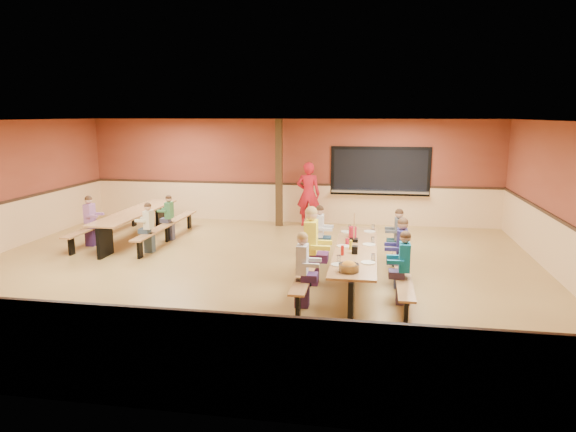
# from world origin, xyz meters

# --- Properties ---
(ground) EXTENTS (12.00, 12.00, 0.00)m
(ground) POSITION_xyz_m (0.00, 0.00, 0.00)
(ground) COLOR olive
(ground) RESTS_ON ground
(room_envelope) EXTENTS (12.04, 10.04, 3.02)m
(room_envelope) POSITION_xyz_m (0.00, 0.00, 0.69)
(room_envelope) COLOR brown
(room_envelope) RESTS_ON ground
(kitchen_pass_through) EXTENTS (2.78, 0.28, 1.38)m
(kitchen_pass_through) POSITION_xyz_m (2.60, 4.96, 1.49)
(kitchen_pass_through) COLOR black
(kitchen_pass_through) RESTS_ON ground
(structural_post) EXTENTS (0.18, 0.18, 3.00)m
(structural_post) POSITION_xyz_m (-0.20, 4.40, 1.50)
(structural_post) COLOR #312110
(structural_post) RESTS_ON ground
(cafeteria_table_main) EXTENTS (1.91, 3.70, 0.74)m
(cafeteria_table_main) POSITION_xyz_m (2.14, -0.63, 0.53)
(cafeteria_table_main) COLOR #9F6D3F
(cafeteria_table_main) RESTS_ON ground
(cafeteria_table_second) EXTENTS (1.91, 3.70, 0.74)m
(cafeteria_table_second) POSITION_xyz_m (-3.44, 2.11, 0.53)
(cafeteria_table_second) COLOR #9F6D3F
(cafeteria_table_second) RESTS_ON ground
(seated_child_white_left) EXTENTS (0.38, 0.31, 1.24)m
(seated_child_white_left) POSITION_xyz_m (1.32, -1.72, 0.62)
(seated_child_white_left) COLOR silver
(seated_child_white_left) RESTS_ON ground
(seated_adult_yellow) EXTENTS (0.48, 0.40, 1.45)m
(seated_adult_yellow) POSITION_xyz_m (1.32, -0.56, 0.72)
(seated_adult_yellow) COLOR yellow
(seated_adult_yellow) RESTS_ON ground
(seated_child_grey_left) EXTENTS (0.37, 0.31, 1.22)m
(seated_child_grey_left) POSITION_xyz_m (1.32, 0.90, 0.61)
(seated_child_grey_left) COLOR white
(seated_child_grey_left) RESTS_ON ground
(seated_child_teal_right) EXTENTS (0.38, 0.31, 1.23)m
(seated_child_teal_right) POSITION_xyz_m (2.97, -1.32, 0.61)
(seated_child_teal_right) COLOR #0F739C
(seated_child_teal_right) RESTS_ON ground
(seated_child_navy_right) EXTENTS (0.41, 0.33, 1.28)m
(seated_child_navy_right) POSITION_xyz_m (2.97, -0.48, 0.64)
(seated_child_navy_right) COLOR navy
(seated_child_navy_right) RESTS_ON ground
(seated_child_char_right) EXTENTS (0.36, 0.30, 1.19)m
(seated_child_char_right) POSITION_xyz_m (2.97, 0.92, 0.60)
(seated_child_char_right) COLOR #454A4E
(seated_child_char_right) RESTS_ON ground
(seated_child_purple_sec) EXTENTS (0.37, 0.30, 1.20)m
(seated_child_purple_sec) POSITION_xyz_m (-4.27, 1.40, 0.60)
(seated_child_purple_sec) COLOR #955D94
(seated_child_purple_sec) RESTS_ON ground
(seated_child_green_sec) EXTENTS (0.33, 0.27, 1.13)m
(seated_child_green_sec) POSITION_xyz_m (-2.62, 2.28, 0.56)
(seated_child_green_sec) COLOR #3D804B
(seated_child_green_sec) RESTS_ON ground
(seated_child_tan_sec) EXTENTS (0.34, 0.27, 1.14)m
(seated_child_tan_sec) POSITION_xyz_m (-2.62, 1.07, 0.57)
(seated_child_tan_sec) COLOR beige
(seated_child_tan_sec) RESTS_ON ground
(standing_woman) EXTENTS (0.67, 0.44, 1.82)m
(standing_woman) POSITION_xyz_m (0.61, 4.55, 0.91)
(standing_woman) COLOR #B41420
(standing_woman) RESTS_ON ground
(punch_pitcher) EXTENTS (0.16, 0.16, 0.22)m
(punch_pitcher) POSITION_xyz_m (2.05, 0.19, 0.85)
(punch_pitcher) COLOR #B0172C
(punch_pitcher) RESTS_ON cafeteria_table_main
(chip_bowl) EXTENTS (0.32, 0.32, 0.15)m
(chip_bowl) POSITION_xyz_m (2.09, -2.04, 0.81)
(chip_bowl) COLOR orange
(chip_bowl) RESTS_ON cafeteria_table_main
(napkin_dispenser) EXTENTS (0.10, 0.14, 0.13)m
(napkin_dispenser) POSITION_xyz_m (2.14, -0.98, 0.80)
(napkin_dispenser) COLOR black
(napkin_dispenser) RESTS_ON cafeteria_table_main
(condiment_mustard) EXTENTS (0.06, 0.06, 0.17)m
(condiment_mustard) POSITION_xyz_m (2.06, -0.71, 0.82)
(condiment_mustard) COLOR yellow
(condiment_mustard) RESTS_ON cafeteria_table_main
(condiment_ketchup) EXTENTS (0.06, 0.06, 0.17)m
(condiment_ketchup) POSITION_xyz_m (1.93, -1.13, 0.82)
(condiment_ketchup) COLOR #B2140F
(condiment_ketchup) RESTS_ON cafeteria_table_main
(table_paddle) EXTENTS (0.16, 0.16, 0.56)m
(table_paddle) POSITION_xyz_m (2.09, -0.13, 0.88)
(table_paddle) COLOR black
(table_paddle) RESTS_ON cafeteria_table_main
(place_settings) EXTENTS (0.65, 3.30, 0.11)m
(place_settings) POSITION_xyz_m (2.14, -0.63, 0.80)
(place_settings) COLOR beige
(place_settings) RESTS_ON cafeteria_table_main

